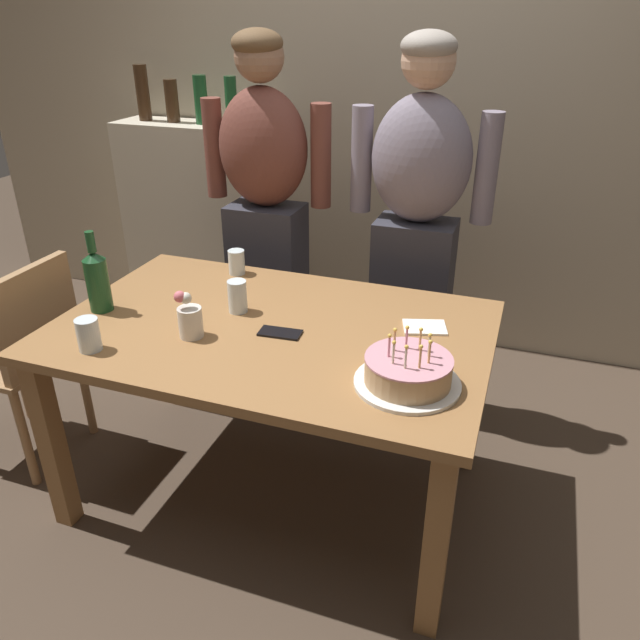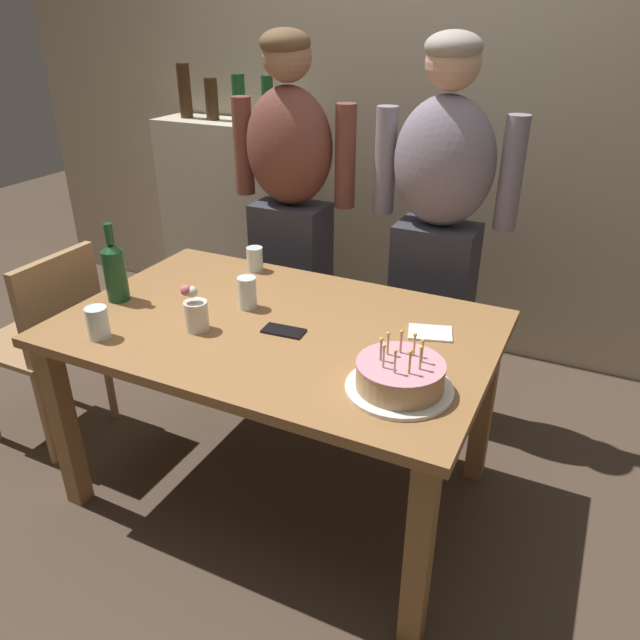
% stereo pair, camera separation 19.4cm
% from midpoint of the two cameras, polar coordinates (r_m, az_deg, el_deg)
% --- Properties ---
extents(ground_plane, '(10.00, 10.00, 0.00)m').
position_cam_midpoint_polar(ground_plane, '(2.56, -6.22, -15.48)').
color(ground_plane, '#47382B').
extents(back_wall, '(5.20, 0.10, 2.60)m').
position_cam_midpoint_polar(back_wall, '(3.37, 4.54, 19.70)').
color(back_wall, tan).
rests_on(back_wall, ground_plane).
extents(dining_table, '(1.50, 0.96, 0.74)m').
position_cam_midpoint_polar(dining_table, '(2.18, -7.05, -2.91)').
color(dining_table, olive).
rests_on(dining_table, ground_plane).
extents(birthday_cake, '(0.31, 0.31, 0.17)m').
position_cam_midpoint_polar(birthday_cake, '(1.78, 5.13, -4.95)').
color(birthday_cake, white).
rests_on(birthday_cake, dining_table).
extents(water_glass_near, '(0.07, 0.07, 0.10)m').
position_cam_midpoint_polar(water_glass_near, '(2.57, -9.95, 5.31)').
color(water_glass_near, silver).
rests_on(water_glass_near, dining_table).
extents(water_glass_far, '(0.07, 0.07, 0.12)m').
position_cam_midpoint_polar(water_glass_far, '(2.23, -10.19, 2.13)').
color(water_glass_far, silver).
rests_on(water_glass_far, dining_table).
extents(water_glass_side, '(0.07, 0.07, 0.11)m').
position_cam_midpoint_polar(water_glass_side, '(2.12, -23.29, -1.33)').
color(water_glass_side, silver).
rests_on(water_glass_side, dining_table).
extents(wine_bottle, '(0.08, 0.08, 0.30)m').
position_cam_midpoint_polar(wine_bottle, '(2.37, -22.32, 3.46)').
color(wine_bottle, '#194723').
rests_on(wine_bottle, dining_table).
extents(cell_phone, '(0.15, 0.08, 0.01)m').
position_cam_midpoint_polar(cell_phone, '(2.08, -6.42, -1.27)').
color(cell_phone, black).
rests_on(cell_phone, dining_table).
extents(napkin_stack, '(0.17, 0.15, 0.01)m').
position_cam_midpoint_polar(napkin_stack, '(2.12, 7.17, -0.74)').
color(napkin_stack, white).
rests_on(napkin_stack, dining_table).
extents(flower_vase, '(0.08, 0.08, 0.17)m').
position_cam_midpoint_polar(flower_vase, '(2.09, -14.71, 0.05)').
color(flower_vase, silver).
rests_on(flower_vase, dining_table).
extents(person_man_bearded, '(0.61, 0.27, 1.66)m').
position_cam_midpoint_polar(person_man_bearded, '(2.89, -7.03, 9.66)').
color(person_man_bearded, '#33333D').
rests_on(person_man_bearded, ground_plane).
extents(person_woman_cardigan, '(0.61, 0.27, 1.66)m').
position_cam_midpoint_polar(person_woman_cardigan, '(2.66, 6.87, 8.16)').
color(person_woman_cardigan, '#33333D').
rests_on(person_woman_cardigan, ground_plane).
extents(dining_chair, '(0.42, 0.42, 0.87)m').
position_cam_midpoint_polar(dining_chair, '(2.75, -27.70, -2.41)').
color(dining_chair, '#A37A51').
rests_on(dining_chair, ground_plane).
extents(shelf_cabinet, '(0.85, 0.30, 1.46)m').
position_cam_midpoint_polar(shelf_cabinet, '(3.76, -12.82, 8.82)').
color(shelf_cabinet, beige).
rests_on(shelf_cabinet, ground_plane).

